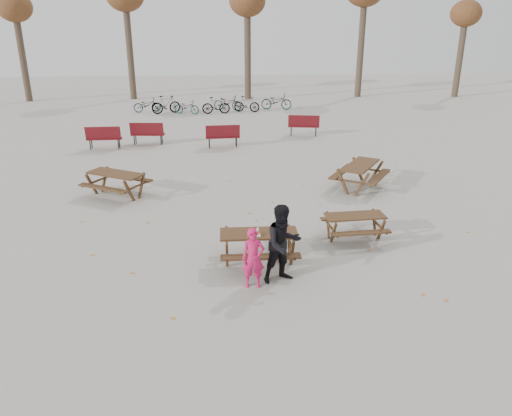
{
  "coord_description": "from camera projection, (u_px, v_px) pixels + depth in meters",
  "views": [
    {
      "loc": [
        -0.77,
        -10.54,
        5.47
      ],
      "look_at": [
        0.0,
        1.0,
        1.0
      ],
      "focal_mm": 35.0,
      "sensor_mm": 36.0,
      "label": 1
    }
  ],
  "objects": [
    {
      "name": "adult",
      "position": [
        283.0,
        244.0,
        10.72
      ],
      "size": [
        1.05,
        0.94,
        1.77
      ],
      "primitive_type": "imported",
      "rotation": [
        0.0,
        0.0,
        0.38
      ],
      "color": "black",
      "rests_on": "ground"
    },
    {
      "name": "bicycle_row",
      "position": [
        214.0,
        104.0,
        30.22
      ],
      "size": [
        9.75,
        2.11,
        1.06
      ],
      "color": "black",
      "rests_on": "ground"
    },
    {
      "name": "child",
      "position": [
        253.0,
        258.0,
        10.55
      ],
      "size": [
        0.5,
        0.34,
        1.34
      ],
      "primitive_type": "imported",
      "rotation": [
        0.0,
        0.0,
        0.03
      ],
      "color": "#D01A57",
      "rests_on": "ground"
    },
    {
      "name": "ground",
      "position": [
        259.0,
        262.0,
        11.83
      ],
      "size": [
        80.0,
        80.0,
        0.0
      ],
      "primitive_type": "plane",
      "color": "gray",
      "rests_on": "ground"
    },
    {
      "name": "food_tray",
      "position": [
        256.0,
        235.0,
        11.36
      ],
      "size": [
        0.18,
        0.11,
        0.03
      ],
      "primitive_type": "cube",
      "color": "white",
      "rests_on": "main_picnic_table"
    },
    {
      "name": "picnic_table_north",
      "position": [
        116.0,
        185.0,
        16.05
      ],
      "size": [
        2.32,
        2.18,
        0.79
      ],
      "primitive_type": null,
      "rotation": [
        0.0,
        0.0,
        -0.52
      ],
      "color": "#361E13",
      "rests_on": "ground"
    },
    {
      "name": "picnic_table_east",
      "position": [
        354.0,
        227.0,
        12.99
      ],
      "size": [
        1.63,
        1.36,
        0.66
      ],
      "primitive_type": null,
      "rotation": [
        0.0,
        0.0,
        0.08
      ],
      "color": "#361E13",
      "rests_on": "ground"
    },
    {
      "name": "picnic_table_far",
      "position": [
        360.0,
        176.0,
        16.8
      ],
      "size": [
        2.36,
        2.47,
        0.83
      ],
      "primitive_type": null,
      "rotation": [
        0.0,
        0.0,
        1.01
      ],
      "color": "#361E13",
      "rests_on": "ground"
    },
    {
      "name": "bread_roll",
      "position": [
        256.0,
        234.0,
        11.34
      ],
      "size": [
        0.14,
        0.06,
        0.05
      ],
      "primitive_type": "ellipsoid",
      "color": "tan",
      "rests_on": "food_tray"
    },
    {
      "name": "park_bench_row",
      "position": [
        197.0,
        133.0,
        22.63
      ],
      "size": [
        10.69,
        2.7,
        1.03
      ],
      "color": "maroon",
      "rests_on": "ground"
    },
    {
      "name": "tree_row",
      "position": [
        245.0,
        4.0,
        33.07
      ],
      "size": [
        32.17,
        3.52,
        8.26
      ],
      "color": "#382B21",
      "rests_on": "ground"
    },
    {
      "name": "main_picnic_table",
      "position": [
        259.0,
        240.0,
        11.62
      ],
      "size": [
        1.8,
        1.45,
        0.78
      ],
      "color": "#361E13",
      "rests_on": "ground"
    },
    {
      "name": "soda_bottle",
      "position": [
        258.0,
        232.0,
        11.42
      ],
      "size": [
        0.07,
        0.07,
        0.17
      ],
      "color": "silver",
      "rests_on": "main_picnic_table"
    },
    {
      "name": "fallen_leaves",
      "position": [
        270.0,
        221.0,
        14.19
      ],
      "size": [
        11.0,
        11.0,
        0.01
      ],
      "primitive_type": null,
      "color": "#B4732B",
      "rests_on": "ground"
    }
  ]
}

